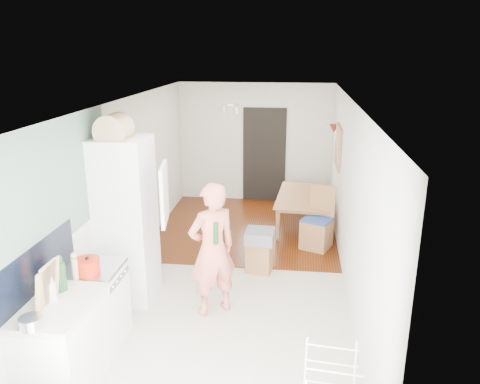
% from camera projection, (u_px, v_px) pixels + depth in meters
% --- Properties ---
extents(room_shell, '(3.20, 7.00, 2.50)m').
position_uv_depth(room_shell, '(233.00, 193.00, 6.51)').
color(room_shell, silver).
rests_on(room_shell, ground).
extents(floor, '(3.20, 7.00, 0.01)m').
position_uv_depth(floor, '(233.00, 274.00, 6.88)').
color(floor, beige).
rests_on(floor, ground).
extents(wood_floor_overlay, '(3.20, 3.30, 0.01)m').
position_uv_depth(wood_floor_overlay, '(246.00, 227.00, 8.64)').
color(wood_floor_overlay, '#55280B').
rests_on(wood_floor_overlay, room_shell).
extents(sage_wall_panel, '(0.02, 3.00, 1.30)m').
position_uv_depth(sage_wall_panel, '(46.00, 190.00, 4.62)').
color(sage_wall_panel, slate).
rests_on(sage_wall_panel, room_shell).
extents(tile_splashback, '(0.02, 1.90, 0.50)m').
position_uv_depth(tile_splashback, '(25.00, 279.00, 4.31)').
color(tile_splashback, black).
rests_on(tile_splashback, room_shell).
extents(doorway_recess, '(0.90, 0.04, 2.00)m').
position_uv_depth(doorway_recess, '(264.00, 155.00, 9.86)').
color(doorway_recess, black).
rests_on(doorway_recess, room_shell).
extents(base_cabinet, '(0.60, 0.90, 0.86)m').
position_uv_depth(base_cabinet, '(63.00, 348.00, 4.49)').
color(base_cabinet, white).
rests_on(base_cabinet, room_shell).
extents(worktop, '(0.62, 0.92, 0.06)m').
position_uv_depth(worktop, '(58.00, 306.00, 4.35)').
color(worktop, beige).
rests_on(worktop, room_shell).
extents(range_cooker, '(0.60, 0.60, 0.88)m').
position_uv_depth(range_cooker, '(95.00, 306.00, 5.20)').
color(range_cooker, white).
rests_on(range_cooker, room_shell).
extents(cooker_top, '(0.60, 0.60, 0.04)m').
position_uv_depth(cooker_top, '(91.00, 269.00, 5.06)').
color(cooker_top, '#B8B8BB').
rests_on(cooker_top, room_shell).
extents(fridge_housing, '(0.66, 0.66, 2.15)m').
position_uv_depth(fridge_housing, '(126.00, 221.00, 5.97)').
color(fridge_housing, white).
rests_on(fridge_housing, room_shell).
extents(fridge_door, '(0.14, 0.56, 0.70)m').
position_uv_depth(fridge_door, '(164.00, 194.00, 5.47)').
color(fridge_door, white).
rests_on(fridge_door, room_shell).
extents(fridge_interior, '(0.02, 0.52, 0.66)m').
position_uv_depth(fridge_interior, '(147.00, 186.00, 5.79)').
color(fridge_interior, white).
rests_on(fridge_interior, room_shell).
extents(pinboard, '(0.03, 0.90, 0.70)m').
position_uv_depth(pinboard, '(338.00, 147.00, 8.04)').
color(pinboard, tan).
rests_on(pinboard, room_shell).
extents(pinboard_frame, '(0.00, 0.94, 0.74)m').
position_uv_depth(pinboard_frame, '(337.00, 147.00, 8.04)').
color(pinboard_frame, olive).
rests_on(pinboard_frame, room_shell).
extents(wall_sconce, '(0.18, 0.18, 0.16)m').
position_uv_depth(wall_sconce, '(334.00, 129.00, 8.60)').
color(wall_sconce, maroon).
rests_on(wall_sconce, room_shell).
extents(person, '(0.87, 0.82, 2.00)m').
position_uv_depth(person, '(212.00, 238.00, 5.62)').
color(person, '#EF7765').
rests_on(person, floor).
extents(dining_table, '(0.90, 1.50, 0.51)m').
position_uv_depth(dining_table, '(305.00, 213.00, 8.62)').
color(dining_table, olive).
rests_on(dining_table, floor).
extents(dining_chair, '(0.57, 0.57, 1.04)m').
position_uv_depth(dining_chair, '(317.00, 219.00, 7.61)').
color(dining_chair, olive).
rests_on(dining_chair, floor).
extents(stool, '(0.41, 0.41, 0.47)m').
position_uv_depth(stool, '(260.00, 256.00, 6.93)').
color(stool, olive).
rests_on(stool, floor).
extents(grey_drape, '(0.43, 0.43, 0.18)m').
position_uv_depth(grey_drape, '(260.00, 236.00, 6.80)').
color(grey_drape, slate).
rests_on(grey_drape, stool).
extents(bread_bin, '(0.47, 0.45, 0.21)m').
position_uv_depth(bread_bin, '(114.00, 130.00, 5.55)').
color(bread_bin, tan).
rests_on(bread_bin, fridge_housing).
extents(red_casserole, '(0.28, 0.28, 0.15)m').
position_uv_depth(red_casserole, '(88.00, 266.00, 4.91)').
color(red_casserole, red).
rests_on(red_casserole, cooker_top).
extents(steel_pan, '(0.24, 0.24, 0.10)m').
position_uv_depth(steel_pan, '(31.00, 322.00, 3.96)').
color(steel_pan, '#B8B8BB').
rests_on(steel_pan, worktop).
extents(held_bottle, '(0.06, 0.06, 0.28)m').
position_uv_depth(held_bottle, '(216.00, 233.00, 5.48)').
color(held_bottle, '#1C431E').
rests_on(held_bottle, person).
extents(bottle_a, '(0.07, 0.07, 0.28)m').
position_uv_depth(bottle_a, '(59.00, 279.00, 4.51)').
color(bottle_a, '#1C431E').
rests_on(bottle_a, worktop).
extents(bottle_b, '(0.07, 0.07, 0.30)m').
position_uv_depth(bottle_b, '(63.00, 276.00, 4.54)').
color(bottle_b, '#1C431E').
rests_on(bottle_b, worktop).
extents(bottle_c, '(0.10, 0.10, 0.20)m').
position_uv_depth(bottle_c, '(52.00, 292.00, 4.35)').
color(bottle_c, silver).
rests_on(bottle_c, worktop).
extents(pepper_mill_front, '(0.06, 0.06, 0.19)m').
position_uv_depth(pepper_mill_front, '(74.00, 270.00, 4.79)').
color(pepper_mill_front, tan).
rests_on(pepper_mill_front, worktop).
extents(pepper_mill_back, '(0.07, 0.07, 0.23)m').
position_uv_depth(pepper_mill_back, '(75.00, 269.00, 4.77)').
color(pepper_mill_back, tan).
rests_on(pepper_mill_back, worktop).
extents(chopping_boards, '(0.06, 0.31, 0.42)m').
position_uv_depth(chopping_boards, '(47.00, 284.00, 4.26)').
color(chopping_boards, tan).
rests_on(chopping_boards, worktop).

